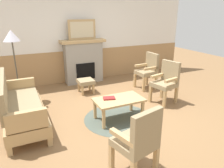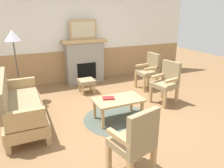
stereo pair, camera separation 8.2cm
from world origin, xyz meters
name	(u,v)px [view 2 (the right image)]	position (x,y,z in m)	size (l,w,h in m)	color
ground_plane	(119,113)	(0.00, 0.00, 0.00)	(14.00, 14.00, 0.00)	olive
wall_back	(81,37)	(0.00, 2.60, 1.31)	(7.20, 0.14, 2.70)	white
fireplace	(85,61)	(0.00, 2.35, 0.65)	(1.30, 0.44, 1.28)	gray
framed_picture	(83,30)	(0.00, 2.35, 1.56)	(0.80, 0.04, 0.56)	tan
couch	(21,106)	(-1.89, 0.30, 0.40)	(0.70, 1.80, 0.98)	tan
coffee_table	(118,101)	(-0.12, -0.22, 0.39)	(0.96, 0.56, 0.44)	tan
round_rug	(118,119)	(-0.12, -0.22, 0.00)	(1.40, 1.40, 0.01)	#4C564C
book_on_table	(108,98)	(-0.30, -0.14, 0.46)	(0.23, 0.15, 0.03)	maroon
footstool	(86,82)	(-0.24, 1.45, 0.28)	(0.40, 0.40, 0.36)	tan
armchair_near_fireplace	(167,81)	(1.27, 0.07, 0.54)	(0.57, 0.57, 0.98)	tan
armchair_by_window_left	(149,69)	(1.45, 1.08, 0.54)	(0.50, 0.50, 0.98)	tan
armchair_front_left	(135,140)	(-0.60, -1.71, 0.54)	(0.58, 0.58, 0.98)	tan
floor_lamp_by_couch	(13,40)	(-1.86, 1.64, 1.45)	(0.36, 0.36, 1.68)	#332D28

